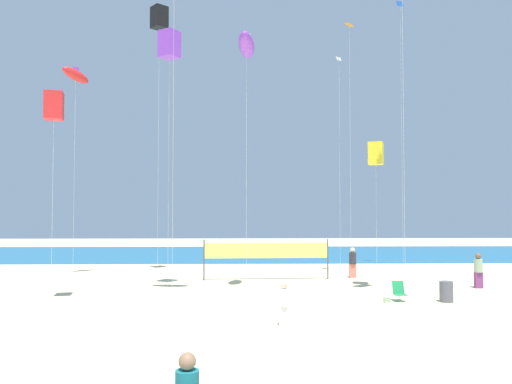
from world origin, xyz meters
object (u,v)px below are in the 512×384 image
(kite_violet_box, at_px, (169,45))
(kite_red_inflatable, at_px, (76,75))
(kite_blue_diamond, at_px, (401,13))
(beachgoer_sage_shirt, at_px, (478,269))
(trash_barrel, at_px, (446,292))
(beach_handbag, at_px, (387,300))
(kite_white_diamond, at_px, (339,72))
(kite_violet_inflatable, at_px, (247,45))
(kite_black_box, at_px, (159,18))
(kite_red_box, at_px, (54,106))
(beachgoer_white_shirt, at_px, (284,302))
(beachgoer_charcoal_shirt, at_px, (353,262))
(kite_orange_diamond, at_px, (350,32))
(kite_yellow_box, at_px, (376,154))
(folding_beach_chair, at_px, (399,291))
(volleyball_net, at_px, (266,252))

(kite_violet_box, relative_size, kite_red_inflatable, 1.03)
(kite_blue_diamond, distance_m, kite_red_inflatable, 22.99)
(beachgoer_sage_shirt, distance_m, trash_barrel, 5.34)
(beach_handbag, distance_m, kite_white_diamond, 17.25)
(beachgoer_sage_shirt, relative_size, kite_violet_inflatable, 0.14)
(kite_black_box, bearing_deg, beachgoer_sage_shirt, -18.27)
(beachgoer_sage_shirt, relative_size, kite_red_box, 0.20)
(beachgoer_white_shirt, distance_m, kite_blue_diamond, 27.03)
(kite_black_box, bearing_deg, trash_barrel, -34.59)
(beach_handbag, height_order, kite_white_diamond, kite_white_diamond)
(kite_violet_box, relative_size, kite_violet_inflatable, 1.02)
(kite_blue_diamond, relative_size, kite_violet_inflatable, 1.47)
(kite_violet_inflatable, bearing_deg, kite_white_diamond, 52.76)
(kite_white_diamond, bearing_deg, beachgoer_white_shirt, -107.72)
(beachgoer_charcoal_shirt, xyz_separation_m, kite_violet_box, (-10.54, -4.99, 11.71))
(kite_red_inflatable, bearing_deg, trash_barrel, -24.46)
(beachgoer_charcoal_shirt, relative_size, kite_orange_diamond, 0.12)
(beachgoer_charcoal_shirt, distance_m, kite_yellow_box, 7.62)
(folding_beach_chair, height_order, kite_violet_box, kite_violet_box)
(kite_black_box, bearing_deg, folding_beach_chair, -37.88)
(kite_violet_box, bearing_deg, kite_white_diamond, 36.03)
(trash_barrel, bearing_deg, kite_violet_box, 164.73)
(beachgoer_sage_shirt, bearing_deg, volleyball_net, 143.71)
(folding_beach_chair, bearing_deg, kite_yellow_box, 118.04)
(beach_handbag, xyz_separation_m, kite_violet_box, (-10.23, 3.57, 12.58))
(kite_violet_inflatable, bearing_deg, kite_red_inflatable, 149.88)
(kite_blue_diamond, bearing_deg, kite_red_box, -145.66)
(beachgoer_white_shirt, bearing_deg, kite_blue_diamond, 146.70)
(beach_handbag, xyz_separation_m, kite_red_inflatable, (-16.78, 8.89, 12.36))
(beachgoer_white_shirt, relative_size, volleyball_net, 0.21)
(beachgoer_sage_shirt, bearing_deg, kite_yellow_box, 163.05)
(kite_violet_inflatable, bearing_deg, beachgoer_charcoal_shirt, 41.44)
(beachgoer_white_shirt, distance_m, folding_beach_chair, 7.47)
(beachgoer_charcoal_shirt, bearing_deg, beach_handbag, -55.59)
(beachgoer_charcoal_shirt, relative_size, kite_yellow_box, 0.24)
(kite_white_diamond, height_order, kite_yellow_box, kite_white_diamond)
(beachgoer_charcoal_shirt, height_order, kite_black_box, kite_black_box)
(beachgoer_charcoal_shirt, distance_m, kite_red_inflatable, 20.60)
(volleyball_net, distance_m, beach_handbag, 9.37)
(folding_beach_chair, bearing_deg, kite_orange_diamond, 119.97)
(kite_black_box, bearing_deg, kite_orange_diamond, -6.03)
(beachgoer_sage_shirt, bearing_deg, kite_red_inflatable, 150.10)
(beachgoer_white_shirt, height_order, kite_yellow_box, kite_yellow_box)
(beachgoer_sage_shirt, height_order, kite_blue_diamond, kite_blue_diamond)
(kite_red_inflatable, bearing_deg, beach_handbag, -27.93)
(trash_barrel, bearing_deg, volleyball_net, 134.86)
(volleyball_net, distance_m, kite_red_box, 14.39)
(kite_red_box, xyz_separation_m, kite_yellow_box, (15.38, 4.12, -1.59))
(kite_blue_diamond, bearing_deg, beachgoer_charcoal_shirt, -133.96)
(kite_blue_diamond, xyz_separation_m, kite_violet_inflatable, (-11.20, -10.61, -5.98))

